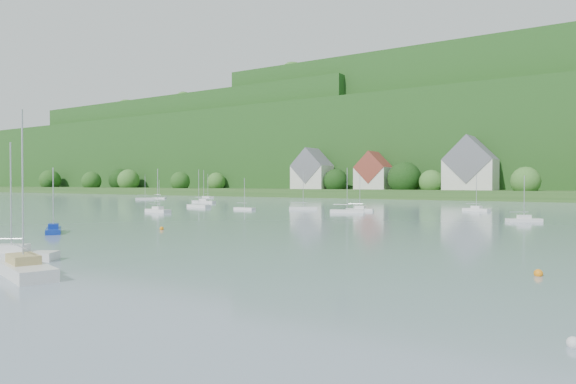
# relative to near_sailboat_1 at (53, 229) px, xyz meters

# --- Properties ---
(far_shore_strip) EXTENTS (600.00, 60.00, 3.00)m
(far_shore_strip) POSITION_rel_near_sailboat_1_xyz_m (2.60, 156.02, 1.10)
(far_shore_strip) COLOR #24491B
(far_shore_strip) RESTS_ON ground
(forested_ridge) EXTENTS (620.00, 181.22, 69.89)m
(forested_ridge) POSITION_rel_near_sailboat_1_xyz_m (2.99, 224.59, 22.48)
(forested_ridge) COLOR #133E14
(forested_ridge) RESTS_ON ground
(village_building_0) EXTENTS (14.00, 10.40, 16.00)m
(village_building_0) POSITION_rel_near_sailboat_1_xyz_m (-52.40, 143.02, 9.11)
(village_building_0) COLOR beige
(village_building_0) RESTS_ON far_shore_strip
(village_building_1) EXTENTS (12.00, 9.36, 14.00)m
(village_building_1) POSITION_rel_near_sailboat_1_xyz_m (-27.40, 145.02, 8.35)
(village_building_1) COLOR beige
(village_building_1) RESTS_ON far_shore_strip
(village_building_2) EXTENTS (16.00, 11.44, 18.00)m
(village_building_2) POSITION_rel_near_sailboat_1_xyz_m (7.60, 144.02, 9.87)
(village_building_2) COLOR beige
(village_building_2) RESTS_ON far_shore_strip
(near_sailboat_1) EXTENTS (5.07, 4.09, 6.95)m
(near_sailboat_1) POSITION_rel_near_sailboat_1_xyz_m (0.00, 0.00, 0.00)
(near_sailboat_1) COLOR navy
(near_sailboat_1) RESTS_ON ground
(near_sailboat_2) EXTENTS (7.34, 3.97, 9.55)m
(near_sailboat_2) POSITION_rel_near_sailboat_1_xyz_m (22.00, -15.94, 0.08)
(near_sailboat_2) COLOR silver
(near_sailboat_2) RESTS_ON ground
(near_sailboat_3) EXTENTS (5.98, 4.64, 8.11)m
(near_sailboat_3) POSITION_rel_near_sailboat_1_xyz_m (15.72, -13.17, 0.03)
(near_sailboat_3) COLOR silver
(near_sailboat_3) RESTS_ON ground
(mooring_buoy_2) EXTENTS (0.51, 0.51, 0.51)m
(mooring_buoy_2) POSITION_rel_near_sailboat_1_xyz_m (46.87, 0.09, -0.40)
(mooring_buoy_2) COLOR orange
(mooring_buoy_2) RESTS_ON ground
(mooring_buoy_3) EXTENTS (0.47, 0.47, 0.47)m
(mooring_buoy_3) POSITION_rel_near_sailboat_1_xyz_m (6.77, 8.99, -0.40)
(mooring_buoy_3) COLOR orange
(mooring_buoy_3) RESTS_ON ground
(mooring_buoy_4) EXTENTS (0.45, 0.45, 0.45)m
(mooring_buoy_4) POSITION_rel_near_sailboat_1_xyz_m (49.69, -13.49, -0.40)
(mooring_buoy_4) COLOR silver
(mooring_buoy_4) RESTS_ON ground
(far_sailboat_cluster) EXTENTS (189.37, 76.10, 8.71)m
(far_sailboat_cluster) POSITION_rel_near_sailboat_1_xyz_m (13.50, 69.66, -0.03)
(far_sailboat_cluster) COLOR silver
(far_sailboat_cluster) RESTS_ON ground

